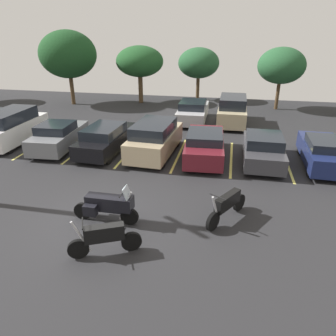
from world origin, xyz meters
TOP-DOWN VIEW (x-y plane):
  - ground at (0.00, 0.00)m, footprint 44.00×44.00m
  - motorcycle_touring at (0.38, -0.05)m, footprint 2.31×0.96m
  - motorcycle_second at (4.31, 0.87)m, footprint 1.28×2.05m
  - motorcycle_third at (0.89, -1.67)m, footprint 1.99×1.03m
  - parking_stripes at (-1.02, 6.66)m, footprint 21.77×4.88m
  - car_white at (-7.93, 6.65)m, footprint 1.80×4.62m
  - car_grey at (-4.89, 6.27)m, footprint 2.04×4.31m
  - car_black at (-2.18, 6.39)m, footprint 2.00×4.84m
  - car_tan at (0.46, 6.40)m, footprint 2.16×4.69m
  - car_maroon at (3.02, 6.46)m, footprint 2.12×4.82m
  - car_charcoal at (5.86, 6.38)m, footprint 1.85×4.23m
  - car_navy at (8.65, 6.55)m, footprint 1.86×4.45m
  - car_far_silver at (1.58, 13.20)m, footprint 1.93×4.73m
  - car_far_champagne at (4.28, 13.12)m, footprint 1.88×4.63m
  - tree_far_left at (-9.35, 16.82)m, footprint 4.66×4.66m
  - tree_rear at (1.05, 20.77)m, footprint 3.64×3.64m
  - tree_center_right at (-3.76, 18.63)m, footprint 4.02×4.02m
  - tree_center at (7.77, 18.34)m, footprint 3.65×3.65m

SIDE VIEW (x-z plane):
  - ground at x=0.00m, z-range -0.10..0.00m
  - parking_stripes at x=-1.02m, z-range 0.00..0.01m
  - motorcycle_third at x=0.89m, z-range -0.05..1.20m
  - motorcycle_second at x=4.31m, z-range -0.06..1.23m
  - motorcycle_touring at x=0.38m, z-range -0.04..1.37m
  - car_grey at x=-4.89m, z-range -0.02..1.45m
  - car_navy at x=8.65m, z-range 0.00..1.43m
  - car_charcoal at x=5.86m, z-range -0.01..1.44m
  - car_maroon at x=3.02m, z-range 0.00..1.45m
  - car_black at x=-2.18m, z-range 0.00..1.46m
  - car_far_silver at x=1.58m, z-range -0.02..1.49m
  - car_tan at x=0.46m, z-range 0.00..1.78m
  - car_far_champagne at x=4.28m, z-range -0.02..1.89m
  - car_white at x=-7.93m, z-range 0.00..1.91m
  - tree_rear at x=1.05m, z-range 0.96..5.53m
  - tree_center at x=7.77m, z-range 1.01..5.81m
  - tree_center_right at x=-3.76m, z-range 1.09..5.87m
  - tree_far_left at x=-9.35m, z-range 1.10..7.11m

